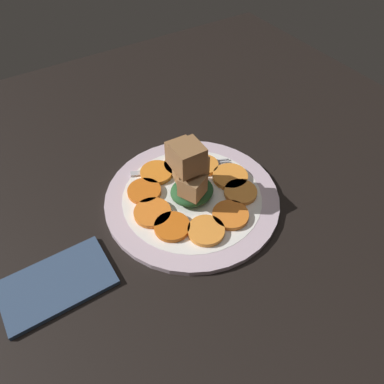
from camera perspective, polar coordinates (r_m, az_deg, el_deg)
table_slab at (r=67.20cm, az=0.00°, el=-1.80°), size 120.00×120.00×2.00cm
plate at (r=66.06cm, az=0.00°, el=-0.93°), size 30.61×30.61×1.05cm
carrot_slice_0 at (r=60.83cm, az=-3.04°, el=-5.30°), size 5.88×5.88×0.81cm
carrot_slice_1 at (r=60.31cm, az=2.17°, el=-5.89°), size 6.01×6.01×0.81cm
carrot_slice_2 at (r=62.60cm, az=5.88°, el=-3.50°), size 6.10×6.10×0.81cm
carrot_slice_3 at (r=66.25cm, az=7.40°, el=-0.01°), size 5.80×5.80×0.81cm
carrot_slice_4 at (r=68.71cm, az=5.88°, el=2.31°), size 6.46×6.46×0.81cm
carrot_slice_5 at (r=70.63cm, az=1.87°, el=4.10°), size 5.33×5.33×0.81cm
carrot_slice_6 at (r=70.71cm, az=-1.64°, el=4.17°), size 6.50×6.50×0.81cm
carrot_slice_7 at (r=69.46cm, az=-5.43°, el=2.97°), size 5.99×5.99×0.81cm
carrot_slice_8 at (r=66.38cm, az=-7.29°, el=0.13°), size 5.93×5.93×0.81cm
carrot_slice_9 at (r=63.10cm, az=-6.15°, el=-2.98°), size 6.29×6.29×0.81cm
center_pile at (r=62.23cm, az=-0.47°, el=2.77°), size 7.74×8.31×11.62cm
fork at (r=70.31cm, az=-1.31°, el=3.64°), size 18.02×8.84×0.40cm
napkin at (r=59.74cm, az=-19.92°, el=-12.97°), size 15.92×9.55×0.80cm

